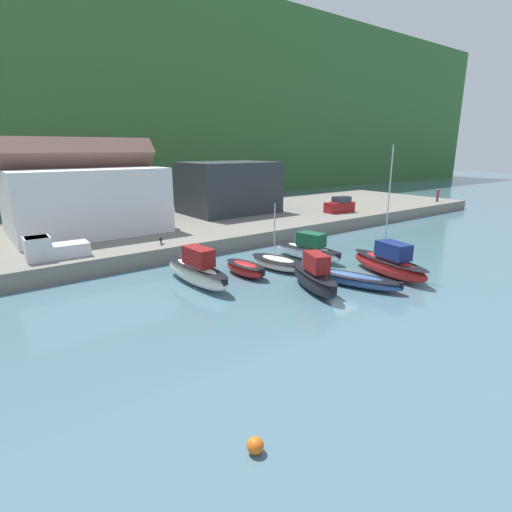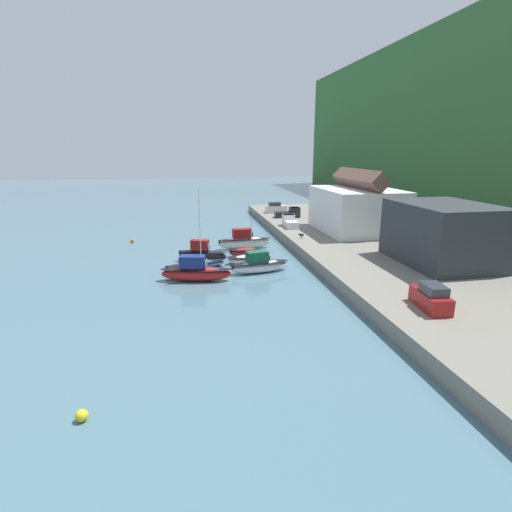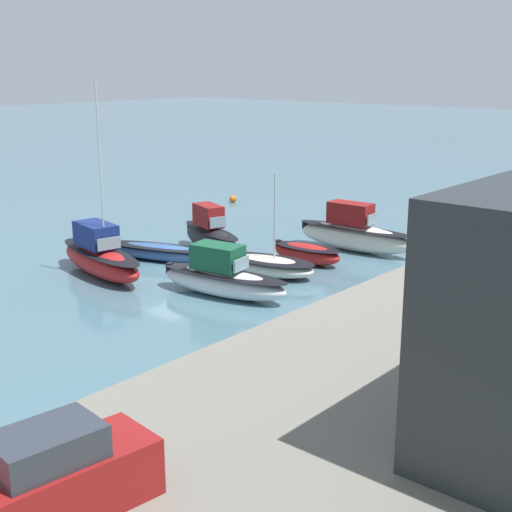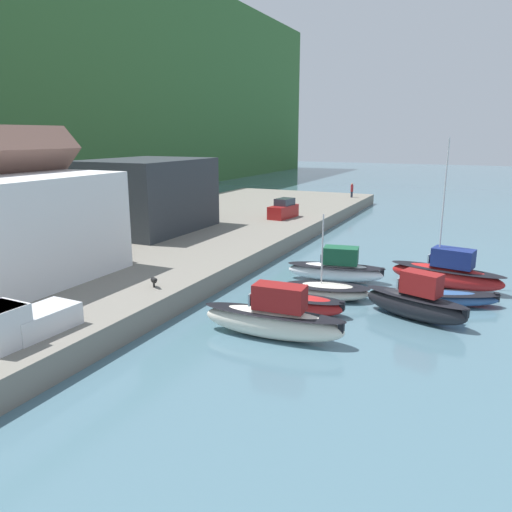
{
  "view_description": "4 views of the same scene",
  "coord_description": "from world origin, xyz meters",
  "views": [
    {
      "loc": [
        -24.11,
        -20.19,
        10.17
      ],
      "look_at": [
        -4.36,
        5.69,
        1.31
      ],
      "focal_mm": 28.0,
      "sensor_mm": 36.0,
      "label": 1
    },
    {
      "loc": [
        46.12,
        -3.13,
        14.23
      ],
      "look_at": [
        2.22,
        5.05,
        2.18
      ],
      "focal_mm": 28.0,
      "sensor_mm": 36.0,
      "label": 2
    },
    {
      "loc": [
        26.28,
        28.9,
        11.14
      ],
      "look_at": [
        -1.29,
        5.18,
        1.38
      ],
      "focal_mm": 50.0,
      "sensor_mm": 36.0,
      "label": 3
    },
    {
      "loc": [
        -33.1,
        -4.08,
        10.62
      ],
      "look_at": [
        -1.73,
        10.54,
        2.16
      ],
      "focal_mm": 35.0,
      "sensor_mm": 36.0,
      "label": 4
    }
  ],
  "objects": [
    {
      "name": "ground_plane",
      "position": [
        0.0,
        0.0,
        0.0
      ],
      "size": [
        320.0,
        320.0,
        0.0
      ],
      "primitive_type": "plane",
      "color": "slate"
    },
    {
      "name": "moored_boat_0",
      "position": [
        -10.12,
        5.59,
        1.12
      ],
      "size": [
        2.18,
        8.03,
        3.0
      ],
      "rotation": [
        0.0,
        0.0,
        0.05
      ],
      "color": "white",
      "rests_on": "ground_plane"
    },
    {
      "name": "moored_boat_1",
      "position": [
        -5.89,
        5.1,
        0.62
      ],
      "size": [
        2.0,
        4.55,
        1.15
      ],
      "rotation": [
        0.0,
        0.0,
        0.06
      ],
      "color": "red",
      "rests_on": "ground_plane"
    },
    {
      "name": "moored_boat_2",
      "position": [
        -2.56,
        4.94,
        0.57
      ],
      "size": [
        3.3,
        5.93,
        5.66
      ],
      "rotation": [
        0.0,
        0.0,
        0.18
      ],
      "color": "white",
      "rests_on": "ground_plane"
    },
    {
      "name": "moored_boat_3",
      "position": [
        1.69,
        5.55,
        0.95
      ],
      "size": [
        3.15,
        7.43,
        2.6
      ],
      "rotation": [
        0.0,
        0.0,
        0.17
      ],
      "color": "white",
      "rests_on": "ground_plane"
    },
    {
      "name": "moored_boat_4",
      "position": [
        -4.06,
        -0.87,
        1.09
      ],
      "size": [
        3.62,
        6.57,
        2.93
      ],
      "rotation": [
        0.0,
        0.0,
        -0.34
      ],
      "color": "black",
      "rests_on": "ground_plane"
    },
    {
      "name": "moored_boat_5",
      "position": [
        -0.82,
        -1.85,
        0.52
      ],
      "size": [
        4.06,
        7.8,
        0.96
      ],
      "rotation": [
        0.0,
        0.0,
        0.32
      ],
      "color": "#33568E",
      "rests_on": "ground_plane"
    },
    {
      "name": "moored_boat_6",
      "position": [
        3.45,
        -1.98,
        1.08
      ],
      "size": [
        3.51,
        8.19,
        10.4
      ],
      "rotation": [
        0.0,
        0.0,
        -0.19
      ],
      "color": "red",
      "rests_on": "ground_plane"
    },
    {
      "name": "parked_car_1",
      "position": [
        18.6,
        16.61,
        2.39
      ],
      "size": [
        4.38,
        2.27,
        2.16
      ],
      "rotation": [
        0.0,
        0.0,
        1.46
      ],
      "color": "maroon",
      "rests_on": "quay_promenade"
    },
    {
      "name": "dog_on_quay",
      "position": [
        -9.2,
        13.96,
        1.93
      ],
      "size": [
        0.71,
        0.82,
        0.68
      ],
      "rotation": [
        0.0,
        0.0,
        2.52
      ],
      "color": "black",
      "rests_on": "quay_promenade"
    },
    {
      "name": "mooring_buoy_1",
      "position": [
        -17.16,
        -11.05,
        0.3
      ],
      "size": [
        0.6,
        0.6,
        0.6
      ],
      "color": "orange",
      "rests_on": "ground_plane"
    }
  ]
}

